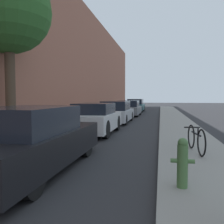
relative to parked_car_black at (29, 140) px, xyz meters
The scene contains 12 objects.
ground_plane 9.88m from the parked_car_black, 85.05° to the left, with size 120.00×120.00×0.00m, color #28282B.
sidewalk_left 10.05m from the parked_car_black, 101.79° to the left, with size 2.00×52.00×0.12m.
sidewalk_right 10.53m from the parked_car_black, 69.09° to the left, with size 2.00×52.00×0.12m.
building_facade_left 11.05m from the parked_car_black, 109.10° to the left, with size 0.70×52.00×8.86m.
parked_car_black is the anchor object (origin of this frame).
parked_car_white 5.53m from the parked_car_black, 90.10° to the left, with size 1.68×3.96×1.34m.
parked_car_silver 10.47m from the parked_car_black, 89.82° to the left, with size 1.73×4.63×1.35m.
parked_car_grey 16.37m from the parked_car_black, 89.76° to the left, with size 1.89×4.57×1.32m.
parked_car_teal 22.52m from the parked_car_black, 89.88° to the left, with size 1.78×4.70×1.41m.
street_tree_near 5.77m from the parked_car_black, 128.51° to the left, with size 3.06×3.06×6.11m.
fire_hydrant 3.23m from the parked_car_black, 12.94° to the right, with size 0.38×0.18×0.82m.
bicycle 4.26m from the parked_car_black, 28.74° to the left, with size 0.44×1.67×0.69m.
Camera 1 is at (1.94, 1.38, 1.59)m, focal length 39.28 mm.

